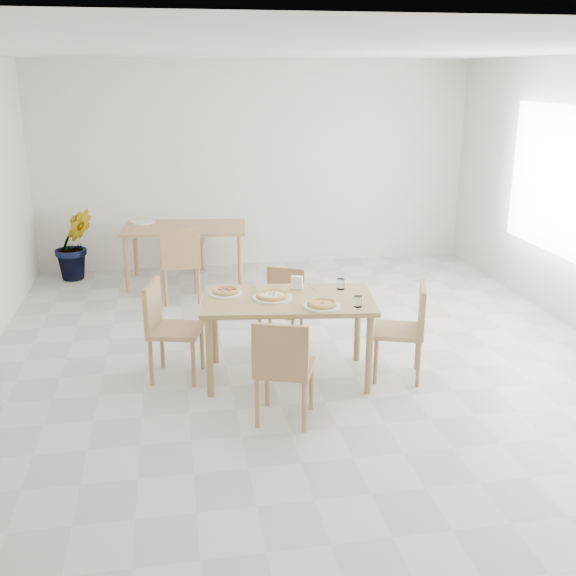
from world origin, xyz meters
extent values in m
plane|color=silver|center=(0.00, 0.00, 0.00)|extent=(7.00, 7.00, 0.00)
plane|color=white|center=(0.00, 0.00, 2.80)|extent=(7.00, 7.00, 0.00)
plane|color=silver|center=(0.00, 3.50, 1.40)|extent=(6.00, 0.00, 6.00)
plane|color=silver|center=(0.00, -3.50, 1.40)|extent=(6.00, 0.00, 6.00)
cube|color=tan|center=(-0.22, -0.35, 0.73)|extent=(1.58, 1.03, 0.04)
cylinder|color=tan|center=(-0.93, -0.60, 0.35)|extent=(0.06, 0.06, 0.71)
cylinder|color=tan|center=(0.39, -0.78, 0.35)|extent=(0.06, 0.06, 0.71)
cylinder|color=tan|center=(-0.84, 0.09, 0.35)|extent=(0.06, 0.06, 0.71)
cylinder|color=tan|center=(0.49, -0.09, 0.35)|extent=(0.06, 0.06, 0.71)
cube|color=tan|center=(-0.38, -1.09, 0.44)|extent=(0.55, 0.55, 0.04)
cube|color=tan|center=(-0.45, -1.27, 0.66)|extent=(0.41, 0.19, 0.41)
cylinder|color=tan|center=(-0.14, -0.98, 0.21)|extent=(0.04, 0.04, 0.42)
cylinder|color=tan|center=(-0.49, -0.85, 0.21)|extent=(0.04, 0.04, 0.42)
cylinder|color=tan|center=(-0.27, -1.32, 0.21)|extent=(0.04, 0.04, 0.42)
cylinder|color=tan|center=(-0.61, -1.20, 0.21)|extent=(0.04, 0.04, 0.42)
cube|color=tan|center=(-0.17, 0.33, 0.40)|extent=(0.52, 0.52, 0.04)
cube|color=tan|center=(-0.10, 0.49, 0.60)|extent=(0.36, 0.20, 0.37)
cylinder|color=tan|center=(-0.40, 0.26, 0.19)|extent=(0.03, 0.03, 0.38)
cylinder|color=tan|center=(-0.10, 0.11, 0.19)|extent=(0.03, 0.03, 0.38)
cylinder|color=tan|center=(-0.25, 0.55, 0.19)|extent=(0.03, 0.03, 0.38)
cylinder|color=tan|center=(0.05, 0.41, 0.19)|extent=(0.03, 0.03, 0.38)
cube|color=tan|center=(-1.20, -0.17, 0.45)|extent=(0.53, 0.53, 0.04)
cube|color=tan|center=(-1.39, -0.12, 0.67)|extent=(0.15, 0.43, 0.42)
cylinder|color=tan|center=(-1.06, -0.40, 0.21)|extent=(0.04, 0.04, 0.43)
cylinder|color=tan|center=(-0.97, -0.04, 0.21)|extent=(0.04, 0.04, 0.43)
cylinder|color=tan|center=(-1.42, -0.30, 0.21)|extent=(0.04, 0.04, 0.43)
cylinder|color=tan|center=(-1.33, 0.06, 0.21)|extent=(0.04, 0.04, 0.43)
cube|color=tan|center=(0.74, -0.50, 0.44)|extent=(0.54, 0.54, 0.04)
cube|color=tan|center=(0.92, -0.56, 0.66)|extent=(0.18, 0.42, 0.41)
cylinder|color=tan|center=(0.63, -0.26, 0.21)|extent=(0.04, 0.04, 0.42)
cylinder|color=tan|center=(0.51, -0.61, 0.21)|extent=(0.04, 0.04, 0.42)
cylinder|color=tan|center=(0.97, -0.38, 0.21)|extent=(0.04, 0.04, 0.42)
cylinder|color=tan|center=(0.85, -0.73, 0.21)|extent=(0.04, 0.04, 0.42)
cylinder|color=white|center=(0.01, -0.63, 0.76)|extent=(0.31, 0.31, 0.02)
cylinder|color=white|center=(-0.36, -0.34, 0.76)|extent=(0.35, 0.35, 0.02)
cylinder|color=white|center=(-0.75, -0.14, 0.76)|extent=(0.30, 0.30, 0.02)
cylinder|color=#E5B36C|center=(0.01, -0.63, 0.77)|extent=(0.32, 0.32, 0.01)
torus|color=#E5B36C|center=(0.01, -0.63, 0.78)|extent=(0.32, 0.32, 0.03)
cylinder|color=#D05E24|center=(0.01, -0.63, 0.78)|extent=(0.24, 0.24, 0.01)
ellipsoid|color=#1F6316|center=(0.01, -0.63, 0.79)|extent=(0.05, 0.05, 0.01)
cylinder|color=#E5B36C|center=(-0.36, -0.34, 0.77)|extent=(0.35, 0.35, 0.01)
torus|color=#E5B36C|center=(-0.36, -0.34, 0.78)|extent=(0.35, 0.35, 0.03)
cylinder|color=white|center=(-0.36, -0.34, 0.78)|extent=(0.27, 0.27, 0.01)
cylinder|color=#E5B36C|center=(-0.75, -0.14, 0.77)|extent=(0.25, 0.25, 0.01)
torus|color=#E5B36C|center=(-0.75, -0.14, 0.78)|extent=(0.25, 0.25, 0.03)
cylinder|color=#D05E24|center=(-0.75, -0.14, 0.78)|extent=(0.19, 0.19, 0.01)
cylinder|color=white|center=(0.29, -0.18, 0.80)|extent=(0.07, 0.07, 0.10)
cylinder|color=white|center=(0.31, -0.67, 0.80)|extent=(0.07, 0.07, 0.09)
cube|color=silver|center=(-0.10, -0.12, 0.76)|extent=(0.13, 0.09, 0.01)
cube|color=white|center=(-0.10, -0.12, 0.82)|extent=(0.11, 0.08, 0.11)
cube|color=silver|center=(0.05, -0.12, 0.75)|extent=(0.05, 0.18, 0.01)
cube|color=silver|center=(-0.46, -0.01, 0.75)|extent=(0.03, 0.19, 0.01)
cube|color=tan|center=(-1.02, 2.73, 0.73)|extent=(1.62, 1.04, 0.04)
cylinder|color=tan|center=(-1.76, 2.43, 0.35)|extent=(0.06, 0.06, 0.71)
cylinder|color=tan|center=(-0.37, 2.28, 0.35)|extent=(0.06, 0.06, 0.71)
cylinder|color=tan|center=(-1.68, 3.17, 0.35)|extent=(0.06, 0.06, 0.71)
cylinder|color=tan|center=(-0.29, 3.02, 0.35)|extent=(0.06, 0.06, 0.71)
cube|color=tan|center=(-1.11, 2.02, 0.46)|extent=(0.47, 0.47, 0.04)
cube|color=tan|center=(-1.10, 1.82, 0.70)|extent=(0.45, 0.06, 0.43)
cylinder|color=tan|center=(-0.92, 2.22, 0.22)|extent=(0.04, 0.04, 0.44)
cylinder|color=tan|center=(-1.31, 2.21, 0.22)|extent=(0.04, 0.04, 0.44)
cylinder|color=tan|center=(-0.91, 1.84, 0.22)|extent=(0.04, 0.04, 0.44)
cylinder|color=tan|center=(-1.29, 1.82, 0.22)|extent=(0.04, 0.04, 0.44)
cube|color=tan|center=(-0.93, 3.45, 0.39)|extent=(0.43, 0.43, 0.04)
cube|color=tan|center=(-0.91, 3.62, 0.59)|extent=(0.38, 0.09, 0.36)
cylinder|color=tan|center=(-1.12, 3.31, 0.19)|extent=(0.03, 0.03, 0.37)
cylinder|color=tan|center=(-0.79, 3.27, 0.19)|extent=(0.03, 0.03, 0.37)
cylinder|color=tan|center=(-1.07, 3.64, 0.19)|extent=(0.03, 0.03, 0.37)
cylinder|color=tan|center=(-0.75, 3.59, 0.19)|extent=(0.03, 0.03, 0.37)
cylinder|color=white|center=(-1.56, 3.04, 0.76)|extent=(0.32, 0.32, 0.02)
imported|color=#27631D|center=(-2.46, 3.15, 0.47)|extent=(0.64, 0.58, 0.94)
camera|label=1|loc=(-1.18, -5.80, 2.61)|focal=42.00mm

